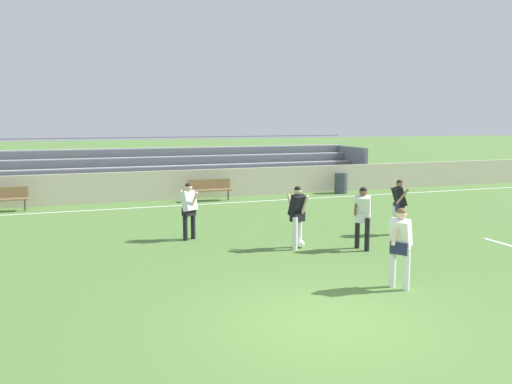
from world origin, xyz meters
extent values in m
plane|color=#517A38|center=(0.00, 0.00, 0.00)|extent=(160.00, 160.00, 0.00)
cube|color=white|center=(0.00, 12.92, 0.00)|extent=(44.00, 0.12, 0.01)
cube|color=beige|center=(0.00, 14.59, 0.62)|extent=(48.00, 0.16, 1.23)
cube|color=#B2B2B7|center=(-1.94, 15.87, 0.39)|extent=(24.39, 0.36, 0.08)
cube|color=slate|center=(-1.94, 15.67, 0.19)|extent=(24.39, 0.04, 0.39)
cube|color=#B2B2B7|center=(-1.94, 16.58, 0.78)|extent=(24.39, 0.36, 0.08)
cube|color=slate|center=(-1.94, 16.38, 0.58)|extent=(24.39, 0.04, 0.39)
cube|color=#B2B2B7|center=(-1.94, 17.28, 1.16)|extent=(24.39, 0.36, 0.08)
cube|color=slate|center=(-1.94, 17.08, 0.97)|extent=(24.39, 0.04, 0.39)
cube|color=#B2B2B7|center=(-1.94, 17.98, 1.55)|extent=(24.39, 0.36, 0.08)
cube|color=slate|center=(-1.94, 17.78, 1.36)|extent=(24.39, 0.04, 0.39)
cube|color=#B2B2B7|center=(-1.94, 18.69, 1.94)|extent=(24.39, 0.36, 0.08)
cube|color=slate|center=(-1.94, 18.49, 1.74)|extent=(24.39, 0.04, 0.39)
cube|color=slate|center=(10.16, 17.28, 0.97)|extent=(0.20, 3.17, 1.94)
cylinder|color=slate|center=(-1.94, 18.94, 2.49)|extent=(24.39, 0.06, 0.06)
cube|color=olive|center=(1.54, 13.64, 0.45)|extent=(1.80, 0.40, 0.06)
cube|color=olive|center=(1.54, 13.82, 0.70)|extent=(1.80, 0.05, 0.40)
cylinder|color=#47474C|center=(0.76, 13.64, 0.23)|extent=(0.07, 0.07, 0.45)
cylinder|color=#47474C|center=(2.32, 13.64, 0.23)|extent=(0.07, 0.07, 0.45)
cube|color=olive|center=(-6.33, 13.64, 0.45)|extent=(1.80, 0.40, 0.06)
cube|color=olive|center=(-6.33, 13.82, 0.70)|extent=(1.80, 0.05, 0.40)
cylinder|color=#47474C|center=(-5.55, 13.64, 0.23)|extent=(0.07, 0.07, 0.45)
cylinder|color=#3D424C|center=(7.80, 13.93, 0.47)|extent=(0.60, 0.60, 0.94)
cylinder|color=white|center=(1.72, 5.05, 0.43)|extent=(0.13, 0.13, 0.87)
cylinder|color=white|center=(1.48, 4.81, 0.43)|extent=(0.13, 0.13, 0.87)
cube|color=black|center=(1.60, 4.93, 0.85)|extent=(0.41, 0.32, 0.24)
cube|color=black|center=(1.60, 4.93, 1.15)|extent=(0.47, 0.46, 0.60)
cylinder|color=beige|center=(1.74, 4.78, 1.19)|extent=(0.16, 0.29, 0.51)
cylinder|color=beige|center=(1.46, 5.08, 1.19)|extent=(0.16, 0.29, 0.51)
sphere|color=beige|center=(1.60, 4.93, 1.53)|extent=(0.21, 0.21, 0.21)
sphere|color=black|center=(1.60, 4.93, 1.55)|extent=(0.20, 0.20, 0.20)
cylinder|color=black|center=(3.10, 4.43, 0.43)|extent=(0.13, 0.13, 0.86)
cylinder|color=black|center=(3.18, 4.07, 0.43)|extent=(0.13, 0.13, 0.86)
cube|color=white|center=(3.14, 4.25, 0.84)|extent=(0.42, 0.39, 0.24)
cube|color=white|center=(3.14, 4.25, 1.14)|extent=(0.54, 0.54, 0.60)
cylinder|color=brown|center=(3.36, 4.26, 1.18)|extent=(0.26, 0.31, 0.49)
cylinder|color=brown|center=(2.93, 4.23, 1.18)|extent=(0.26, 0.31, 0.49)
sphere|color=brown|center=(3.14, 4.25, 1.53)|extent=(0.21, 0.21, 0.21)
sphere|color=black|center=(3.14, 4.25, 1.55)|extent=(0.20, 0.20, 0.20)
cylinder|color=white|center=(4.99, 5.54, 0.42)|extent=(0.13, 0.13, 0.85)
cylinder|color=white|center=(5.20, 5.43, 0.42)|extent=(0.13, 0.13, 0.85)
cube|color=#232847|center=(5.10, 5.49, 0.83)|extent=(0.29, 0.40, 0.24)
cube|color=black|center=(5.10, 5.49, 1.13)|extent=(0.46, 0.46, 0.60)
cylinder|color=#A87A5B|center=(5.12, 5.68, 1.17)|extent=(0.39, 0.16, 0.45)
cylinder|color=#A87A5B|center=(5.08, 5.30, 1.17)|extent=(0.39, 0.16, 0.45)
sphere|color=#A87A5B|center=(5.10, 5.49, 1.51)|extent=(0.21, 0.21, 0.21)
sphere|color=black|center=(5.10, 5.49, 1.54)|extent=(0.20, 0.20, 0.20)
cylinder|color=black|center=(-0.98, 6.84, 0.42)|extent=(0.13, 0.13, 0.83)
cylinder|color=black|center=(-0.73, 6.97, 0.42)|extent=(0.13, 0.13, 0.83)
cube|color=black|center=(-0.85, 6.91, 0.81)|extent=(0.42, 0.37, 0.24)
cube|color=white|center=(-0.85, 6.91, 1.11)|extent=(0.51, 0.51, 0.60)
cylinder|color=beige|center=(-0.96, 7.07, 1.15)|extent=(0.22, 0.30, 0.50)
cylinder|color=beige|center=(-0.74, 6.74, 1.15)|extent=(0.22, 0.30, 0.50)
sphere|color=beige|center=(-0.85, 6.91, 1.50)|extent=(0.21, 0.21, 0.21)
sphere|color=black|center=(-0.85, 6.91, 1.52)|extent=(0.20, 0.20, 0.20)
cylinder|color=white|center=(2.09, 1.30, 0.43)|extent=(0.13, 0.13, 0.86)
cylinder|color=white|center=(2.24, 1.03, 0.43)|extent=(0.13, 0.13, 0.86)
cube|color=#232847|center=(2.16, 1.17, 0.84)|extent=(0.38, 0.42, 0.24)
cube|color=white|center=(2.16, 1.17, 1.14)|extent=(0.51, 0.52, 0.60)
cylinder|color=beige|center=(2.35, 1.26, 1.18)|extent=(0.34, 0.27, 0.47)
cylinder|color=beige|center=(1.98, 1.07, 1.18)|extent=(0.34, 0.27, 0.47)
sphere|color=beige|center=(2.16, 1.17, 1.52)|extent=(0.21, 0.21, 0.21)
sphere|color=brown|center=(2.16, 1.17, 1.54)|extent=(0.20, 0.20, 0.20)
sphere|color=white|center=(1.71, 4.97, 0.11)|extent=(0.22, 0.22, 0.22)
camera|label=1|loc=(-4.06, -7.70, 3.40)|focal=37.59mm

